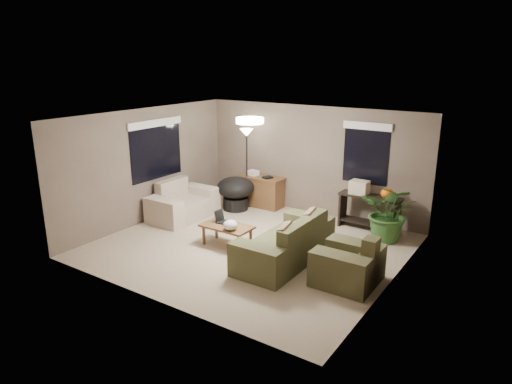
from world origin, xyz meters
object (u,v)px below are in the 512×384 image
Objects in this scene: loveseat at (182,205)px; cat_scratching_post at (366,269)px; desk at (262,191)px; houseplant at (389,219)px; console_table at (369,210)px; papasan_chair at (236,191)px; floor_lamp at (247,142)px; main_sofa at (287,245)px; armchair at (348,266)px; coffee_table at (227,228)px.

cat_scratching_post is at bearing -7.94° from loveseat.
houseplant is at bearing -7.87° from desk.
papasan_chair reaches higher than console_table.
console_table is 3.29m from floor_lamp.
main_sofa is 1.25m from armchair.
floor_lamp reaches higher than houseplant.
desk is at bearing 30.20° from floor_lamp.
main_sofa is 1.69× the size of console_table.
loveseat reaches higher than console_table.
armchair is 4.21m from desk.
desk is (1.06, 1.70, 0.08)m from loveseat.
floor_lamp is (0.07, 0.38, 1.13)m from papasan_chair.
console_table is at bearing 50.43° from coffee_table.
papasan_chair is 0.95× the size of houseplant.
papasan_chair is 1.20m from floor_lamp.
coffee_table is 0.52× the size of floor_lamp.
desk is at bearing 146.71° from cat_scratching_post.
desk is at bearing 107.93° from coffee_table.
armchair is 0.84× the size of houseplant.
floor_lamp reaches higher than main_sofa.
houseplant is (1.22, 1.93, 0.17)m from main_sofa.
houseplant is (3.63, -0.28, -1.13)m from floor_lamp.
houseplant is at bearing 15.79° from loveseat.
floor_lamp is at bearing 150.88° from cat_scratching_post.
houseplant reaches higher than papasan_chair.
houseplant is (4.38, 1.24, 0.17)m from loveseat.
coffee_table is at bearing -177.80° from cat_scratching_post.
papasan_chair is (-3.14, -0.50, 0.03)m from console_table.
cat_scratching_post is (0.81, -2.27, -0.22)m from console_table.
desk is at bearing 56.01° from papasan_chair.
cat_scratching_post is at bearing -29.12° from floor_lamp.
coffee_table is 0.84× the size of houseplant.
main_sofa is at bearing -178.04° from cat_scratching_post.
papasan_chair is at bearing 143.63° from main_sofa.
loveseat is 2.00m from coffee_table.
houseplant is at bearing 1.61° from papasan_chair.
armchair is at bearing -76.82° from console_table.
floor_lamp is (-1.10, 2.27, 1.24)m from coffee_table.
loveseat reaches higher than papasan_chair.
main_sofa is at bearing -42.44° from floor_lamp.
desk is 2.76m from console_table.
console_table is at bearing -1.37° from desk.
desk is (-0.79, 2.45, 0.02)m from coffee_table.
console_table is 0.68× the size of floor_lamp.
floor_lamp is (-3.66, 2.38, 1.30)m from armchair.
desk and console_table have the same top height.
papasan_chair is at bearing -99.99° from floor_lamp.
floor_lamp is at bearing 80.01° from papasan_chair.
console_table is 0.68m from houseplant.
main_sofa reaches higher than coffee_table.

